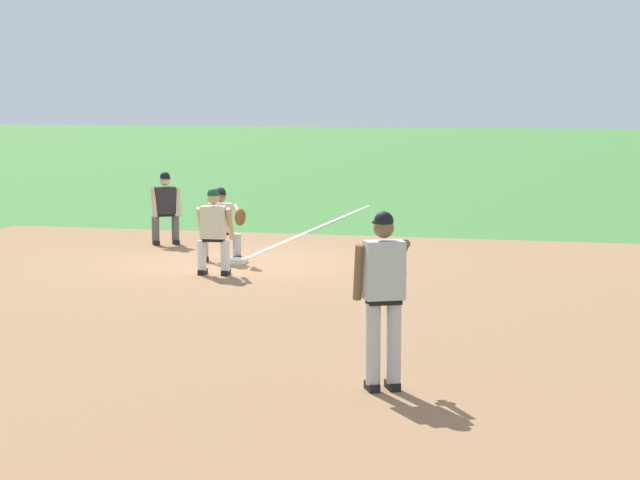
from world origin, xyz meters
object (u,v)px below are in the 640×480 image
Objects in this scene: first_baseman at (222,221)px; umpire at (165,205)px; baseball at (243,282)px; pitcher at (384,289)px; first_base_bag at (235,261)px; baserunner at (213,228)px.

umpire is at bearing 43.12° from first_baseman.
pitcher is (-6.35, -3.56, 1.02)m from baseball.
first_base_bag is 0.26× the size of umpire.
baseball is at bearing 29.29° from pitcher.
pitcher is at bearing -148.56° from umpire.
first_base_bag is 5.14× the size of baseball.
umpire reaches higher than first_base_bag.
baseball is 0.05× the size of umpire.
umpire is at bearing 34.32° from baseball.
first_base_bag is at bearing 21.39° from baseball.
first_baseman is at bearing 25.61° from baseball.
first_base_bag is 3.22m from umpire.
first_baseman reaches higher than first_base_bag.
baseball is 2.85m from first_baseman.
baseball is 0.05× the size of baserunner.
baserunner reaches higher than first_baseman.
first_baseman reaches higher than baseball.
umpire is (10.84, 6.63, -0.27)m from pitcher.
umpire reaches higher than first_baseman.
first_base_bag is at bearing 27.32° from pitcher.
first_baseman is 0.92× the size of baserunner.
first_base_bag is 1.61m from baserunner.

